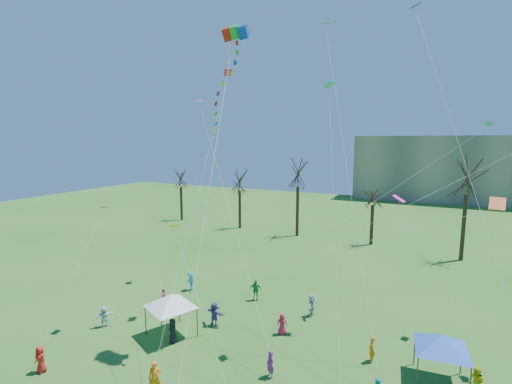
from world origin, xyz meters
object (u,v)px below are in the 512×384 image
at_px(big_box_kite, 224,101).
at_px(canopy_tent_white, 170,301).
at_px(distant_building, 497,170).
at_px(canopy_tent_blue, 442,342).

xyz_separation_m(big_box_kite, canopy_tent_white, (-4.18, -0.69, -13.59)).
bearing_deg(distant_building, canopy_tent_blue, -99.91).
relative_size(canopy_tent_white, canopy_tent_blue, 0.96).
bearing_deg(canopy_tent_white, canopy_tent_blue, 8.85).
bearing_deg(distant_building, big_box_kite, -108.92).
bearing_deg(distant_building, canopy_tent_white, -111.55).
height_order(distant_building, big_box_kite, big_box_kite).
distance_m(distant_building, canopy_tent_white, 81.37).
relative_size(big_box_kite, canopy_tent_blue, 5.39).
distance_m(big_box_kite, canopy_tent_white, 14.24).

